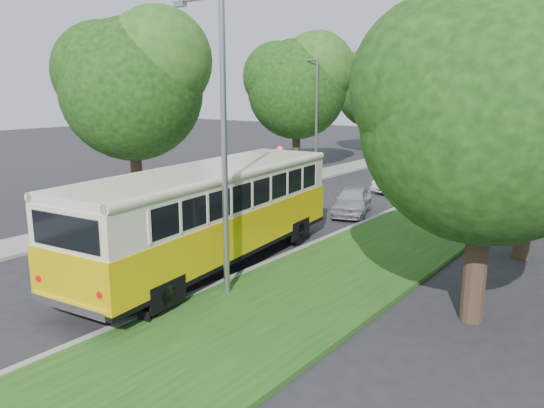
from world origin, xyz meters
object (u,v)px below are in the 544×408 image
Objects in this scene: lamppost_near at (221,138)px; car_grey at (474,158)px; car_silver at (352,200)px; lamppost_far at (315,113)px; vintage_bus at (211,217)px; car_white at (402,181)px; car_blue at (458,162)px.

car_grey is (-2.06, 29.32, -3.74)m from lamppost_near.
lamppost_near is at bearing -100.35° from car_silver.
lamppost_far reaches higher than vintage_bus.
car_white is 12.18m from car_grey.
car_grey is at bearing 57.67° from lamppost_far.
car_white is (-0.32, 15.57, -1.03)m from vintage_bus.
car_white is at bearing 72.67° from car_silver.
lamppost_near is 1.57× the size of car_blue.
lamppost_near is at bearing -64.29° from lamppost_far.
vintage_bus is 2.95× the size of car_white.
car_silver reaches higher than car_grey.
vintage_bus reaches higher than car_silver.
car_white is at bearing 97.57° from lamppost_near.
lamppost_far is 10.94m from car_silver.
vintage_bus is (6.94, -16.94, -2.47)m from lamppost_far.
lamppost_far is 7.62m from car_white.
car_silver is at bearing -110.35° from car_blue.
car_silver is 6.33m from car_white.
lamppost_near is 29.63m from car_grey.
car_white is (6.63, -1.36, -3.50)m from lamppost_far.
car_silver is 0.99× the size of car_white.
lamppost_near is 0.72× the size of vintage_bus.
lamppost_near reaches higher than car_white.
car_silver is at bearing 82.93° from vintage_bus.
lamppost_far reaches higher than car_white.
lamppost_far is 18.47m from vintage_bus.
car_blue is (-0.14, 24.36, -0.91)m from vintage_bus.
lamppost_far is at bearing 111.76° from car_silver.
lamppost_near is 11.61m from car_silver.
lamppost_far is 2.00× the size of car_white.
vintage_bus is at bearing -73.13° from car_white.
vintage_bus reaches higher than car_white.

